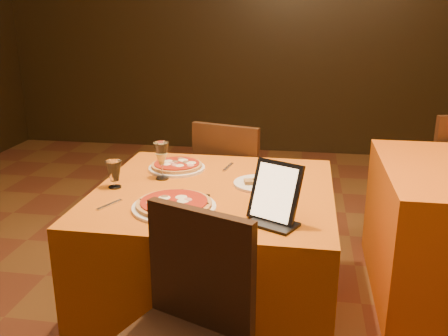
% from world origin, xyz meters
% --- Properties ---
extents(wall_back, '(6.00, 0.01, 2.80)m').
position_xyz_m(wall_back, '(0.00, 3.50, 1.40)').
color(wall_back, black).
rests_on(wall_back, floor).
extents(main_table, '(1.10, 1.10, 0.75)m').
position_xyz_m(main_table, '(-0.01, 0.11, 0.38)').
color(main_table, '#B9560B').
rests_on(main_table, floor).
extents(chair_main_far, '(0.54, 0.54, 0.91)m').
position_xyz_m(chair_main_far, '(-0.01, 0.93, 0.46)').
color(chair_main_far, '#311E0F').
rests_on(chair_main_far, floor).
extents(chair_side_far, '(0.58, 0.58, 0.91)m').
position_xyz_m(chair_side_far, '(1.37, 1.47, 0.46)').
color(chair_side_far, black).
rests_on(chair_side_far, floor).
extents(pizza_near, '(0.35, 0.35, 0.03)m').
position_xyz_m(pizza_near, '(-0.13, -0.16, 0.77)').
color(pizza_near, white).
rests_on(pizza_near, main_table).
extents(pizza_far, '(0.29, 0.29, 0.03)m').
position_xyz_m(pizza_far, '(-0.26, 0.37, 0.77)').
color(pizza_far, white).
rests_on(pizza_far, main_table).
extents(cutlet_dish, '(0.25, 0.25, 0.03)m').
position_xyz_m(cutlet_dish, '(0.19, 0.19, 0.76)').
color(cutlet_dish, white).
rests_on(cutlet_dish, main_table).
extents(wine_glass, '(0.09, 0.09, 0.19)m').
position_xyz_m(wine_glass, '(-0.29, 0.21, 0.84)').
color(wine_glass, '#F2F089').
rests_on(wine_glass, main_table).
extents(water_glass, '(0.09, 0.09, 0.13)m').
position_xyz_m(water_glass, '(-0.48, 0.05, 0.81)').
color(water_glass, silver).
rests_on(water_glass, main_table).
extents(tablet, '(0.23, 0.18, 0.24)m').
position_xyz_m(tablet, '(0.29, -0.21, 0.87)').
color(tablet, black).
rests_on(tablet, main_table).
extents(knife, '(0.03, 0.24, 0.01)m').
position_xyz_m(knife, '(-0.02, -0.13, 0.75)').
color(knife, silver).
rests_on(knife, main_table).
extents(fork_near, '(0.07, 0.13, 0.01)m').
position_xyz_m(fork_near, '(-0.42, -0.17, 0.75)').
color(fork_near, '#AEB0B5').
rests_on(fork_near, main_table).
extents(fork_far, '(0.04, 0.15, 0.01)m').
position_xyz_m(fork_far, '(0.00, 0.44, 0.75)').
color(fork_far, silver).
rests_on(fork_far, main_table).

